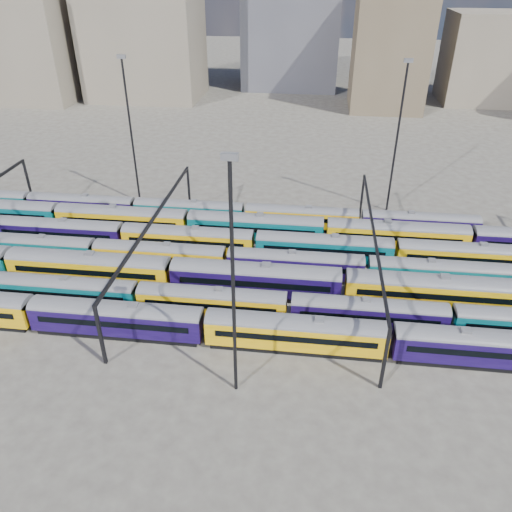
# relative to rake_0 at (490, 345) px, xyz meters

# --- Properties ---
(ground) EXTENTS (500.00, 500.00, 0.00)m
(ground) POSITION_rel_rake_0_xyz_m (-21.83, 15.00, -2.71)
(ground) COLOR #46423C
(ground) RESTS_ON ground
(rake_0) EXTENTS (146.75, 3.07, 5.16)m
(rake_0) POSITION_rel_rake_0_xyz_m (0.00, 0.00, 0.00)
(rake_0) COLOR black
(rake_0) RESTS_ON ground
(rake_1) EXTENTS (114.10, 2.78, 4.68)m
(rake_1) POSITION_rel_rake_0_xyz_m (-22.15, 5.00, -0.26)
(rake_1) COLOR black
(rake_1) RESTS_ON ground
(rake_2) EXTENTS (113.35, 3.32, 5.60)m
(rake_2) POSITION_rel_rake_0_xyz_m (-26.89, 10.00, 0.23)
(rake_2) COLOR black
(rake_2) RESTS_ON ground
(rake_3) EXTENTS (115.93, 2.83, 4.75)m
(rake_3) POSITION_rel_rake_0_xyz_m (-31.64, 15.00, -0.22)
(rake_3) COLOR black
(rake_3) RESTS_ON ground
(rake_4) EXTENTS (142.29, 2.97, 5.00)m
(rake_4) POSITION_rel_rake_0_xyz_m (-18.02, 20.00, -0.08)
(rake_4) COLOR black
(rake_4) RESTS_ON ground
(rake_5) EXTENTS (130.11, 3.17, 5.35)m
(rake_5) POSITION_rel_rake_0_xyz_m (-17.86, 25.00, 0.10)
(rake_5) COLOR black
(rake_5) RESTS_ON ground
(rake_6) EXTENTS (94.26, 2.76, 4.64)m
(rake_6) POSITION_rel_rake_0_xyz_m (-40.68, 30.00, -0.28)
(rake_6) COLOR black
(rake_6) RESTS_ON ground
(gantry_1) EXTENTS (0.35, 40.35, 8.03)m
(gantry_1) POSITION_rel_rake_0_xyz_m (-41.83, 15.00, 4.08)
(gantry_1) COLOR black
(gantry_1) RESTS_ON ground
(gantry_2) EXTENTS (0.35, 40.35, 8.03)m
(gantry_2) POSITION_rel_rake_0_xyz_m (-11.83, 15.00, 4.08)
(gantry_2) COLOR black
(gantry_2) RESTS_ON ground
(mast_1) EXTENTS (1.40, 0.50, 25.60)m
(mast_1) POSITION_rel_rake_0_xyz_m (-51.83, 37.00, 11.26)
(mast_1) COLOR black
(mast_1) RESTS_ON ground
(mast_2) EXTENTS (1.40, 0.50, 25.60)m
(mast_2) POSITION_rel_rake_0_xyz_m (-26.83, -7.00, 11.26)
(mast_2) COLOR black
(mast_2) RESTS_ON ground
(mast_3) EXTENTS (1.40, 0.50, 25.60)m
(mast_3) POSITION_rel_rake_0_xyz_m (-6.83, 39.00, 11.26)
(mast_3) COLOR black
(mast_3) RESTS_ON ground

